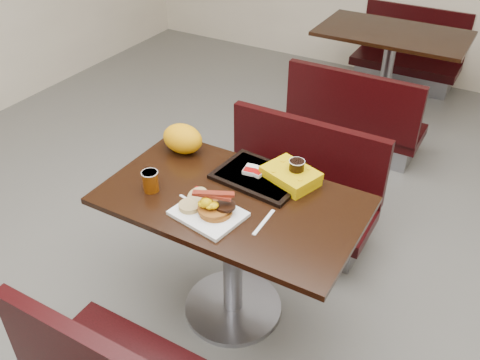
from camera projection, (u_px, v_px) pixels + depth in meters
The scene contains 24 objects.
floor at pixel (233, 308), 2.81m from camera, with size 6.00×7.00×0.01m, color slate.
table_near at pixel (233, 258), 2.60m from camera, with size 1.20×0.70×0.75m, color black, non-canonical shape.
bench_near_n at pixel (292, 189), 3.10m from camera, with size 1.00×0.46×0.72m, color black, non-canonical shape.
table_far at pixel (386, 75), 4.45m from camera, with size 1.20×0.70×0.75m, color black, non-canonical shape.
bench_far_s at pixel (359, 109), 3.96m from camera, with size 1.00×0.46×0.72m, color black, non-canonical shape.
bench_far_n at pixel (408, 50), 4.95m from camera, with size 1.00×0.46×0.72m, color black, non-canonical shape.
platter at pixel (208, 214), 2.27m from camera, with size 0.29×0.23×0.02m, color white.
pancake_stack at pixel (216, 210), 2.26m from camera, with size 0.15×0.15×0.03m, color #9E5B1A.
sausage_patty at pixel (226, 206), 2.25m from camera, with size 0.09×0.09×0.01m, color black.
scrambled_eggs at pixel (206, 203), 2.23m from camera, with size 0.10×0.09×0.05m, color yellow.
bacon_strips at pixel (212, 195), 2.22m from camera, with size 0.17×0.07×0.01m, color #440504, non-canonical shape.
muffin_bottom at pixel (190, 206), 2.29m from camera, with size 0.10×0.10×0.02m, color tan.
muffin_top at pixel (198, 197), 2.32m from camera, with size 0.10×0.10×0.02m, color tan.
coffee_cup_near at pixel (151, 181), 2.40m from camera, with size 0.07×0.07×0.10m, color #934305.
fork at pixel (187, 199), 2.37m from camera, with size 0.13×0.02×0.00m, color white, non-canonical shape.
knife at pixel (264, 222), 2.24m from camera, with size 0.19×0.02×0.00m, color white.
condiment_syrup at pixel (211, 194), 2.40m from camera, with size 0.04×0.03×0.01m, color #C65C08.
condiment_ketchup at pixel (199, 190), 2.43m from camera, with size 0.04×0.03×0.01m, color #8C0504.
tray at pixel (260, 177), 2.51m from camera, with size 0.41×0.29×0.02m, color black.
hashbrown_sleeve_left at pixel (250, 170), 2.52m from camera, with size 0.06×0.08×0.02m, color silver.
hashbrown_sleeve_right at pixel (259, 172), 2.50m from camera, with size 0.05×0.07×0.02m, color silver.
coffee_cup_far at pixel (296, 170), 2.45m from camera, with size 0.07×0.07×0.10m, color black.
clamshell at pixel (291, 176), 2.47m from camera, with size 0.25×0.19×0.07m, color #D5A903.
paper_bag at pixel (183, 139), 2.67m from camera, with size 0.22×0.16×0.15m, color orange.
Camera 1 is at (0.98, -1.63, 2.18)m, focal length 38.85 mm.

